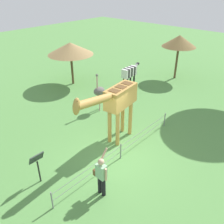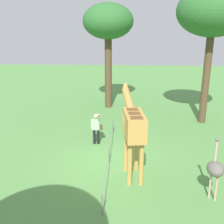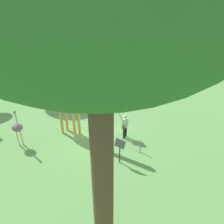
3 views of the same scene
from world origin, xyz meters
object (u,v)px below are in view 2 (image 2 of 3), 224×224
giraffe (133,124)px  ostrich (215,169)px  tree_east (213,13)px  info_sign (138,119)px  tree_northeast (108,23)px  visitor (96,127)px

giraffe → ostrich: 3.35m
ostrich → tree_east: bearing=-12.0°
info_sign → tree_northeast: bearing=19.8°
visitor → info_sign: visitor is taller
giraffe → tree_east: size_ratio=0.49×
giraffe → tree_northeast: size_ratio=0.54×
ostrich → info_sign: ostrich is taller
giraffe → tree_northeast: tree_northeast is taller
ostrich → visitor: bearing=45.5°
tree_northeast → visitor: bearing=178.4°
tree_east → info_sign: (-2.43, 4.05, -5.47)m
tree_northeast → ostrich: bearing=-158.6°
visitor → ostrich: ostrich is taller
ostrich → tree_east: tree_east is taller
ostrich → tree_northeast: 12.69m
tree_east → info_sign: bearing=121.0°
giraffe → tree_northeast: 10.15m
tree_east → tree_northeast: (2.98, 6.00, -0.56)m
giraffe → ostrich: bearing=-121.2°
info_sign → tree_east: bearing=-59.0°
giraffe → tree_northeast: bearing=9.5°
ostrich → info_sign: (5.57, 2.35, -0.23)m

